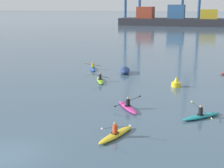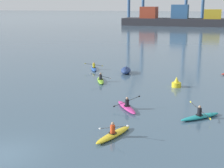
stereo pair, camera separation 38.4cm
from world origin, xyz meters
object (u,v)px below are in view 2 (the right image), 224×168
(capsized_dinghy, at_px, (126,70))
(kayak_teal, at_px, (200,116))
(kayak_magenta, at_px, (127,107))
(kayak_blue, at_px, (94,68))
(kayak_lime, at_px, (101,80))
(container_barge, at_px, (179,19))
(kayak_yellow, at_px, (113,134))
(channel_buoy, at_px, (176,83))

(capsized_dinghy, bearing_deg, kayak_teal, -56.87)
(kayak_teal, height_order, kayak_magenta, kayak_teal)
(kayak_blue, distance_m, kayak_lime, 6.55)
(kayak_teal, relative_size, kayak_blue, 0.84)
(kayak_blue, height_order, kayak_magenta, kayak_magenta)
(container_barge, relative_size, kayak_blue, 12.64)
(kayak_yellow, bearing_deg, capsized_dinghy, 102.25)
(kayak_lime, relative_size, kayak_yellow, 0.99)
(container_barge, distance_m, kayak_blue, 91.01)
(container_barge, height_order, kayak_blue, container_barge)
(kayak_blue, distance_m, kayak_yellow, 21.18)
(capsized_dinghy, distance_m, channel_buoy, 7.96)
(container_barge, xyz_separation_m, kayak_teal, (11.97, -105.59, -2.29))
(container_barge, xyz_separation_m, capsized_dinghy, (3.14, -92.05, -2.11))
(kayak_teal, xyz_separation_m, kayak_yellow, (-4.84, -4.87, 0.00))
(container_barge, xyz_separation_m, kayak_blue, (-1.17, -90.97, -2.29))
(channel_buoy, bearing_deg, kayak_magenta, -109.77)
(channel_buoy, relative_size, kayak_teal, 0.35)
(container_barge, distance_m, kayak_yellow, 110.71)
(kayak_teal, height_order, kayak_yellow, kayak_teal)
(capsized_dinghy, bearing_deg, kayak_magenta, -75.26)
(capsized_dinghy, bearing_deg, channel_buoy, -37.90)
(channel_buoy, bearing_deg, container_barge, 95.55)
(container_barge, bearing_deg, kayak_yellow, -86.30)
(kayak_teal, relative_size, kayak_lime, 0.84)
(kayak_yellow, bearing_deg, kayak_lime, 111.81)
(kayak_lime, xyz_separation_m, kayak_magenta, (4.84, -8.10, -0.00))
(kayak_magenta, bearing_deg, container_barge, 93.56)
(capsized_dinghy, xyz_separation_m, kayak_magenta, (3.40, -12.91, -0.18))
(kayak_blue, bearing_deg, kayak_yellow, -66.91)
(capsized_dinghy, relative_size, kayak_teal, 0.98)
(kayak_lime, bearing_deg, channel_buoy, -0.55)
(kayak_lime, bearing_deg, capsized_dinghy, 73.30)
(kayak_teal, bearing_deg, container_barge, 96.47)
(container_barge, bearing_deg, channel_buoy, -84.45)
(kayak_teal, relative_size, kayak_magenta, 0.90)
(channel_buoy, height_order, kayak_lime, channel_buoy)
(channel_buoy, bearing_deg, capsized_dinghy, 142.10)
(kayak_blue, bearing_deg, kayak_teal, -48.03)
(kayak_teal, xyz_separation_m, kayak_blue, (-13.14, 14.62, 0.00))
(kayak_yellow, bearing_deg, container_barge, 93.70)
(container_barge, xyz_separation_m, channel_buoy, (9.42, -96.94, -2.10))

